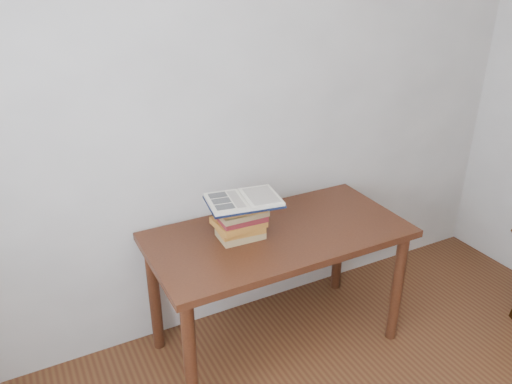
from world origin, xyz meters
TOP-DOWN VIEW (x-y plane):
  - desk at (-0.02, 1.38)m, footprint 1.29×0.65m
  - book_stack at (-0.21, 1.42)m, footprint 0.25×0.20m
  - open_book at (-0.19, 1.41)m, footprint 0.37×0.28m

SIDE VIEW (x-z plane):
  - desk at x=-0.02m, z-range 0.25..0.94m
  - book_stack at x=-0.21m, z-range 0.69..0.88m
  - open_book at x=-0.19m, z-range 0.88..0.90m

